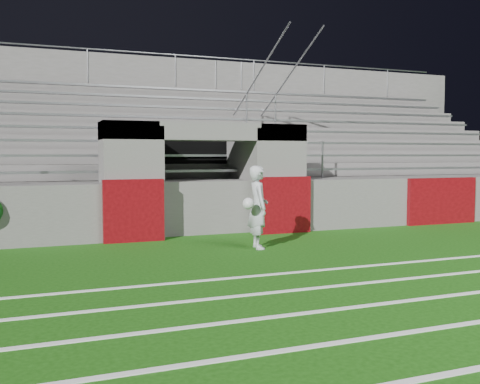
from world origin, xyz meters
name	(u,v)px	position (x,y,z in m)	size (l,w,h in m)	color
ground	(266,261)	(0.00, 0.00, 0.00)	(90.00, 90.00, 0.00)	#15470B
stadium_structure	(163,167)	(0.00, 7.97, 1.49)	(26.00, 8.48, 5.42)	#5A5856
goalkeeper_with_ball	(258,207)	(0.36, 1.24, 0.83)	(0.69, 0.75, 1.66)	#B8BBC2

